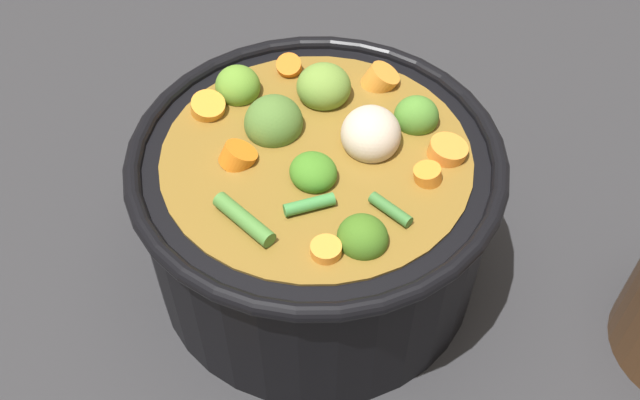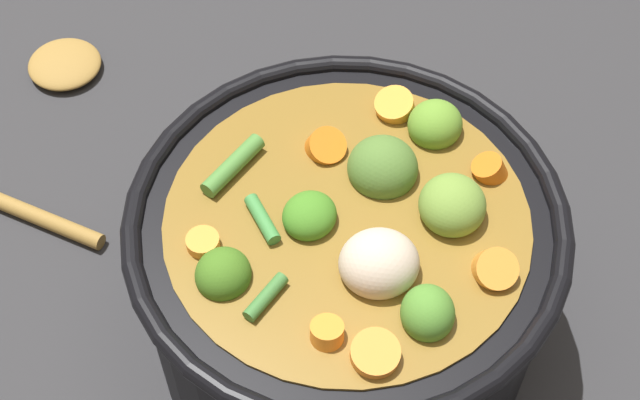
# 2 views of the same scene
# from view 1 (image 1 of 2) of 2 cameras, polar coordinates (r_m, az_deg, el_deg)

# --- Properties ---
(ground_plane) EXTENTS (1.10, 1.10, 0.00)m
(ground_plane) POSITION_cam_1_polar(r_m,az_deg,el_deg) (0.60, -0.24, -4.96)
(ground_plane) COLOR #2D2D30
(cooking_pot) EXTENTS (0.26, 0.26, 0.15)m
(cooking_pot) POSITION_cam_1_polar(r_m,az_deg,el_deg) (0.54, -0.25, -0.59)
(cooking_pot) COLOR black
(cooking_pot) RESTS_ON ground_plane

